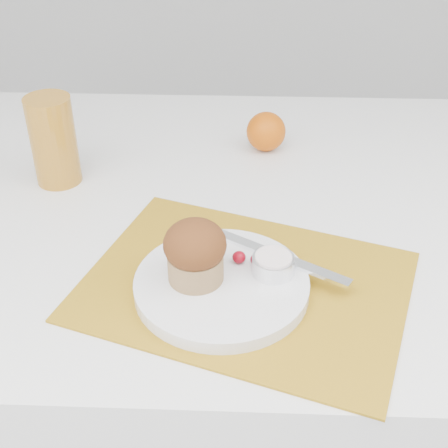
{
  "coord_description": "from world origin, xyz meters",
  "views": [
    {
      "loc": [
        0.04,
        -0.76,
        1.27
      ],
      "look_at": [
        0.01,
        -0.09,
        0.8
      ],
      "focal_mm": 50.0,
      "sensor_mm": 36.0,
      "label": 1
    }
  ],
  "objects_px": {
    "orange": "(266,132)",
    "muffin": "(195,252)",
    "juice_glass": "(53,141)",
    "table": "(221,367)",
    "plate": "(222,285)"
  },
  "relations": [
    {
      "from": "orange",
      "to": "plate",
      "type": "bearing_deg",
      "value": -99.01
    },
    {
      "from": "juice_glass",
      "to": "muffin",
      "type": "xyz_separation_m",
      "value": [
        0.24,
        -0.26,
        -0.01
      ]
    },
    {
      "from": "plate",
      "to": "muffin",
      "type": "bearing_deg",
      "value": 174.51
    },
    {
      "from": "table",
      "to": "juice_glass",
      "type": "xyz_separation_m",
      "value": [
        -0.26,
        0.05,
        0.45
      ]
    },
    {
      "from": "orange",
      "to": "juice_glass",
      "type": "relative_size",
      "value": 0.48
    },
    {
      "from": "plate",
      "to": "orange",
      "type": "relative_size",
      "value": 3.21
    },
    {
      "from": "orange",
      "to": "juice_glass",
      "type": "height_order",
      "value": "juice_glass"
    },
    {
      "from": "orange",
      "to": "juice_glass",
      "type": "bearing_deg",
      "value": -160.29
    },
    {
      "from": "plate",
      "to": "juice_glass",
      "type": "distance_m",
      "value": 0.39
    },
    {
      "from": "muffin",
      "to": "table",
      "type": "bearing_deg",
      "value": 84.38
    },
    {
      "from": "table",
      "to": "juice_glass",
      "type": "bearing_deg",
      "value": 169.43
    },
    {
      "from": "orange",
      "to": "muffin",
      "type": "height_order",
      "value": "muffin"
    },
    {
      "from": "table",
      "to": "plate",
      "type": "height_order",
      "value": "plate"
    },
    {
      "from": "plate",
      "to": "muffin",
      "type": "xyz_separation_m",
      "value": [
        -0.03,
        0.0,
        0.05
      ]
    },
    {
      "from": "table",
      "to": "juice_glass",
      "type": "relative_size",
      "value": 8.39
    }
  ]
}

